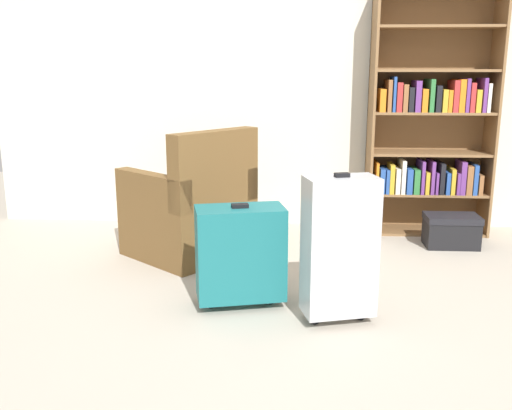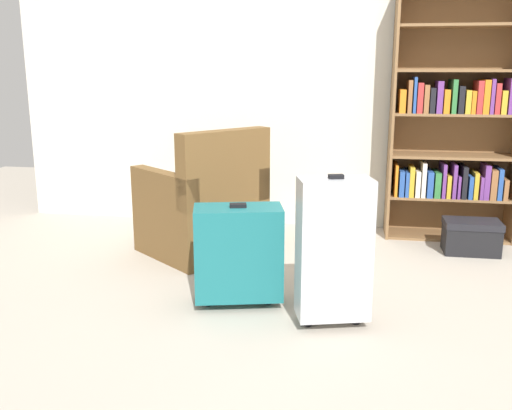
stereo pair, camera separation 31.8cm
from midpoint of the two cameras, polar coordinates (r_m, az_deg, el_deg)
The scene contains 8 objects.
ground_plane at distance 3.09m, azimuth -1.59°, elevation -11.25°, with size 8.36×8.36×0.00m, color #B2A899.
back_wall at distance 4.76m, azimuth 0.46°, elevation 13.58°, with size 4.78×0.10×2.60m, color beige.
bookshelf at distance 4.65m, azimuth 15.11°, elevation 7.93°, with size 0.94×0.33×1.90m.
armchair at distance 4.04m, azimuth -8.70°, elevation -0.66°, with size 0.99×0.99×0.90m.
mug at distance 4.07m, azimuth -1.89°, elevation -4.33°, with size 0.12×0.08×0.10m.
storage_box at distance 4.42m, azimuth 16.98°, elevation -2.42°, with size 0.39×0.25×0.24m.
suitcase_teal at distance 3.15m, azimuth -4.48°, elevation -4.84°, with size 0.52×0.35×0.58m.
suitcase_silver at distance 2.92m, azimuth 5.25°, elevation -4.21°, with size 0.40×0.29×0.79m.
Camera 1 is at (0.10, -2.81, 1.29)m, focal length 40.11 mm.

